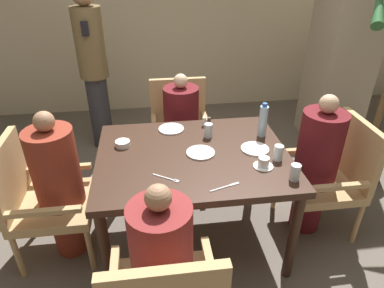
{
  "coord_description": "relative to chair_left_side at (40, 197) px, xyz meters",
  "views": [
    {
      "loc": [
        -0.28,
        -2.03,
        2.04
      ],
      "look_at": [
        0.0,
        0.05,
        0.83
      ],
      "focal_mm": 32.0,
      "sensor_mm": 36.0,
      "label": 1
    }
  ],
  "objects": [
    {
      "name": "glass_tall_mid",
      "position": [
        1.68,
        -0.39,
        0.32
      ],
      "size": [
        0.06,
        0.06,
        0.11
      ],
      "color": "silver",
      "rests_on": "dining_table"
    },
    {
      "name": "knife_beside_plate",
      "position": [
        1.24,
        -0.41,
        0.27
      ],
      "size": [
        0.19,
        0.07,
        0.0
      ],
      "color": "silver",
      "rests_on": "dining_table"
    },
    {
      "name": "plate_main_left",
      "position": [
        1.54,
        -0.0,
        0.27
      ],
      "size": [
        0.2,
        0.2,
        0.01
      ],
      "color": "white",
      "rests_on": "dining_table"
    },
    {
      "name": "diner_in_far_chair",
      "position": [
        1.09,
        0.8,
        0.05
      ],
      "size": [
        0.32,
        0.32,
        1.09
      ],
      "color": "#5B1419",
      "rests_on": "ground_plane"
    },
    {
      "name": "dining_table",
      "position": [
        1.09,
        0.0,
        0.18
      ],
      "size": [
        1.34,
        1.06,
        0.78
      ],
      "color": "#331E14",
      "rests_on": "ground_plane"
    },
    {
      "name": "pepper_shaker",
      "position": [
        1.28,
        0.42,
        0.3
      ],
      "size": [
        0.03,
        0.03,
        0.07
      ],
      "color": "#4C3D2D",
      "rests_on": "dining_table"
    },
    {
      "name": "diner_in_right_chair",
      "position": [
        2.04,
        0.0,
        0.09
      ],
      "size": [
        0.32,
        0.32,
        1.17
      ],
      "color": "#5B1419",
      "rests_on": "ground_plane"
    },
    {
      "name": "chair_left_side",
      "position": [
        0.0,
        0.0,
        0.0
      ],
      "size": [
        0.55,
        0.55,
        0.95
      ],
      "color": "tan",
      "rests_on": "ground_plane"
    },
    {
      "name": "diner_in_near_chair",
      "position": [
        0.82,
        -0.8,
        0.06
      ],
      "size": [
        0.32,
        0.32,
        1.12
      ],
      "color": "maroon",
      "rests_on": "ground_plane"
    },
    {
      "name": "potted_palm",
      "position": [
        2.91,
        0.59,
        0.31
      ],
      "size": [
        0.65,
        0.74,
        2.04
      ],
      "color": "#4C4238",
      "rests_on": "ground_plane"
    },
    {
      "name": "plate_dessert_center",
      "position": [
        0.97,
        0.39,
        0.27
      ],
      "size": [
        0.2,
        0.2,
        0.01
      ],
      "color": "white",
      "rests_on": "dining_table"
    },
    {
      "name": "glass_tall_near",
      "position": [
        1.24,
        0.23,
        0.32
      ],
      "size": [
        0.06,
        0.06,
        0.11
      ],
      "color": "silver",
      "rests_on": "dining_table"
    },
    {
      "name": "glass_tall_far",
      "position": [
        1.66,
        -0.15,
        0.32
      ],
      "size": [
        0.06,
        0.06,
        0.11
      ],
      "color": "silver",
      "rests_on": "dining_table"
    },
    {
      "name": "pillar_stone",
      "position": [
        2.96,
        1.49,
        0.84
      ],
      "size": [
        0.57,
        0.57,
        2.7
      ],
      "color": "tan",
      "rests_on": "ground_plane"
    },
    {
      "name": "salt_shaker",
      "position": [
        1.24,
        0.42,
        0.3
      ],
      "size": [
        0.03,
        0.03,
        0.07
      ],
      "color": "white",
      "rests_on": "dining_table"
    },
    {
      "name": "plate_main_right",
      "position": [
        1.15,
        -0.0,
        0.27
      ],
      "size": [
        0.2,
        0.2,
        0.01
      ],
      "color": "white",
      "rests_on": "dining_table"
    },
    {
      "name": "diner_in_left_chair",
      "position": [
        0.15,
        0.0,
        0.08
      ],
      "size": [
        0.32,
        0.32,
        1.16
      ],
      "color": "maroon",
      "rests_on": "ground_plane"
    },
    {
      "name": "teacup_with_saucer",
      "position": [
        1.53,
        -0.22,
        0.29
      ],
      "size": [
        0.13,
        0.13,
        0.07
      ],
      "color": "white",
      "rests_on": "dining_table"
    },
    {
      "name": "ground_plane",
      "position": [
        1.09,
        0.0,
        -0.51
      ],
      "size": [
        16.0,
        16.0,
        0.0
      ],
      "primitive_type": "plane",
      "color": "#60564C"
    },
    {
      "name": "chair_right_side",
      "position": [
        2.18,
        0.0,
        0.0
      ],
      "size": [
        0.55,
        0.55,
        0.95
      ],
      "color": "tan",
      "rests_on": "ground_plane"
    },
    {
      "name": "water_bottle",
      "position": [
        1.65,
        0.2,
        0.39
      ],
      "size": [
        0.06,
        0.06,
        0.27
      ],
      "color": "#A3C6DB",
      "rests_on": "dining_table"
    },
    {
      "name": "standing_host",
      "position": [
        0.25,
        1.62,
        0.44
      ],
      "size": [
        0.3,
        0.34,
        1.77
      ],
      "color": "#2D2D33",
      "rests_on": "ground_plane"
    },
    {
      "name": "fork_beside_plate",
      "position": [
        0.9,
        -0.28,
        0.27
      ],
      "size": [
        0.17,
        0.12,
        0.0
      ],
      "color": "silver",
      "rests_on": "dining_table"
    },
    {
      "name": "wall_back",
      "position": [
        1.09,
        2.65,
        0.89
      ],
      "size": [
        8.0,
        0.06,
        2.8
      ],
      "color": "beige",
      "rests_on": "ground_plane"
    },
    {
      "name": "bowl_small",
      "position": [
        0.6,
        0.17,
        0.29
      ],
      "size": [
        0.11,
        0.11,
        0.04
      ],
      "color": "white",
      "rests_on": "dining_table"
    },
    {
      "name": "chair_far_side",
      "position": [
        1.09,
        0.95,
        0.0
      ],
      "size": [
        0.55,
        0.55,
        0.95
      ],
      "color": "tan",
      "rests_on": "ground_plane"
    }
  ]
}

